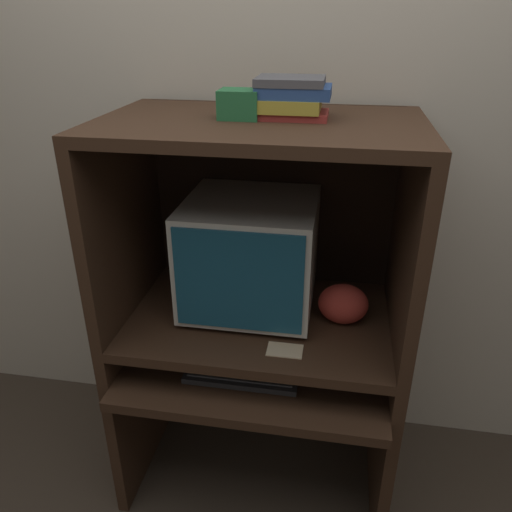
# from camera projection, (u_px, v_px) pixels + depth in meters

# --- Properties ---
(wall_back) EXTENTS (6.00, 0.06, 2.60)m
(wall_back) POSITION_uv_depth(u_px,v_px,m) (276.00, 140.00, 1.90)
(wall_back) COLOR beige
(wall_back) RESTS_ON ground_plane
(desk_base) EXTENTS (1.00, 0.70, 0.61)m
(desk_base) POSITION_uv_depth(u_px,v_px,m) (257.00, 400.00, 1.92)
(desk_base) COLOR #382316
(desk_base) RESTS_ON ground_plane
(desk_monitor_shelf) EXTENTS (1.00, 0.64, 0.14)m
(desk_monitor_shelf) POSITION_uv_depth(u_px,v_px,m) (260.00, 322.00, 1.82)
(desk_monitor_shelf) COLOR #382316
(desk_monitor_shelf) RESTS_ON desk_base
(hutch_upper) EXTENTS (1.00, 0.64, 0.70)m
(hutch_upper) POSITION_uv_depth(u_px,v_px,m) (262.00, 191.00, 1.64)
(hutch_upper) COLOR #382316
(hutch_upper) RESTS_ON desk_monitor_shelf
(crt_monitor) EXTENTS (0.46, 0.45, 0.41)m
(crt_monitor) POSITION_uv_depth(u_px,v_px,m) (251.00, 253.00, 1.78)
(crt_monitor) COLOR beige
(crt_monitor) RESTS_ON desk_monitor_shelf
(keyboard) EXTENTS (0.39, 0.17, 0.03)m
(keyboard) POSITION_uv_depth(u_px,v_px,m) (243.00, 371.00, 1.73)
(keyboard) COLOR #2D2D30
(keyboard) RESTS_ON desk_base
(mouse) EXTENTS (0.08, 0.05, 0.03)m
(mouse) POSITION_uv_depth(u_px,v_px,m) (320.00, 382.00, 1.67)
(mouse) COLOR black
(mouse) RESTS_ON desk_base
(snack_bag) EXTENTS (0.17, 0.13, 0.14)m
(snack_bag) POSITION_uv_depth(u_px,v_px,m) (343.00, 304.00, 1.74)
(snack_bag) COLOR #BC382D
(snack_bag) RESTS_ON desk_monitor_shelf
(book_stack) EXTENTS (0.23, 0.17, 0.12)m
(book_stack) POSITION_uv_depth(u_px,v_px,m) (291.00, 97.00, 1.50)
(book_stack) COLOR maroon
(book_stack) RESTS_ON hutch_upper
(paper_card) EXTENTS (0.12, 0.08, 0.00)m
(paper_card) POSITION_uv_depth(u_px,v_px,m) (285.00, 350.00, 1.61)
(paper_card) COLOR #CCB28C
(paper_card) RESTS_ON desk_monitor_shelf
(storage_box) EXTENTS (0.12, 0.10, 0.08)m
(storage_box) POSITION_uv_depth(u_px,v_px,m) (240.00, 104.00, 1.49)
(storage_box) COLOR #236638
(storage_box) RESTS_ON hutch_upper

